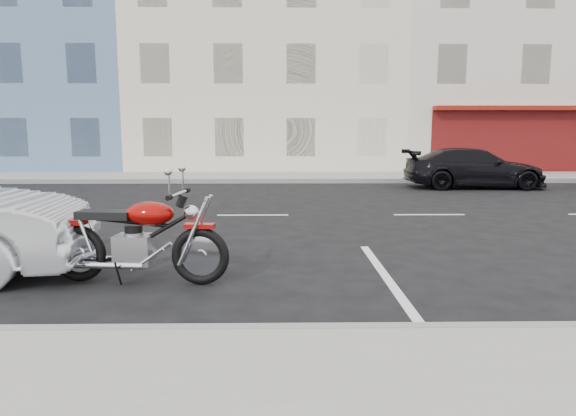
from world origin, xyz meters
name	(u,v)px	position (x,y,z in m)	size (l,w,h in m)	color
ground	(341,215)	(0.00, 0.00, 0.00)	(120.00, 120.00, 0.00)	black
sidewalk_far	(188,177)	(-5.00, 8.70, 0.07)	(80.00, 3.40, 0.15)	gray
curb_far	(179,181)	(-5.00, 7.00, 0.08)	(80.00, 0.12, 0.16)	gray
bldg_blue	(36,40)	(-14.00, 16.30, 6.50)	(12.00, 12.00, 13.00)	slate
bldg_cream	(268,56)	(-2.00, 16.30, 5.75)	(12.00, 12.00, 11.50)	beige
bldg_corner	(515,46)	(11.00, 16.30, 6.25)	(14.00, 12.00, 12.50)	beige
motorcycle	(202,243)	(-2.34, -5.23, 0.53)	(2.30, 0.76, 1.15)	black
car_far	(474,168)	(5.03, 5.42, 0.66)	(1.84, 4.52, 1.31)	black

